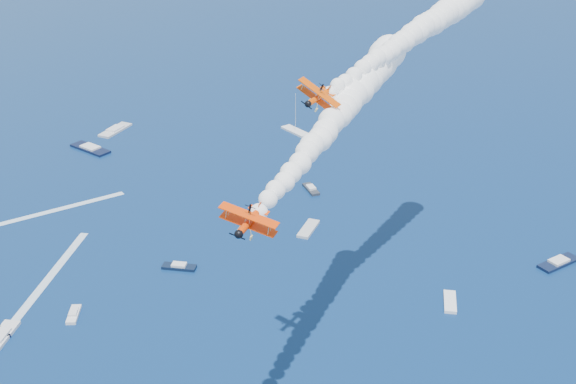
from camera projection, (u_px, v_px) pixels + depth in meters
biplane_lead at (318, 97)px, 111.95m from camera, size 8.87×10.19×7.63m
biplane_trail at (249, 222)px, 87.85m from camera, size 9.55×10.39×6.23m
smoke_trail_lead at (411, 37)px, 134.40m from camera, size 65.05×42.57×11.03m
smoke_trail_trail at (338, 115)px, 112.93m from camera, size 65.66×57.98×11.03m
spectator_boats at (41, 235)px, 186.28m from camera, size 194.22×173.31×0.70m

